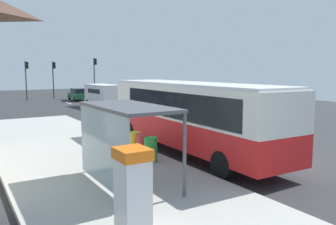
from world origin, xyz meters
TOP-DOWN VIEW (x-y plane):
  - ground_plane at (0.00, 14.00)m, footprint 56.00×92.00m
  - sidewalk_platform at (-6.40, 2.00)m, footprint 6.20×30.00m
  - lane_stripe_seg_1 at (0.25, -1.00)m, footprint 0.16×2.20m
  - lane_stripe_seg_2 at (0.25, 4.00)m, footprint 0.16×2.20m
  - lane_stripe_seg_3 at (0.25, 9.00)m, footprint 0.16×2.20m
  - lane_stripe_seg_4 at (0.25, 14.00)m, footprint 0.16×2.20m
  - lane_stripe_seg_5 at (0.25, 19.00)m, footprint 0.16×2.20m
  - lane_stripe_seg_6 at (0.25, 24.00)m, footprint 0.16×2.20m
  - lane_stripe_seg_7 at (0.25, 29.00)m, footprint 0.16×2.20m
  - bus at (-1.71, 2.22)m, footprint 2.78×11.07m
  - white_van at (2.20, 23.16)m, footprint 2.22×5.28m
  - sedan_near at (2.30, 31.70)m, footprint 2.03×4.49m
  - ticket_machine at (-7.49, -3.85)m, footprint 0.66×0.76m
  - recycling_bin_green at (-4.20, 1.32)m, footprint 0.52×0.52m
  - recycling_bin_red at (-4.20, 2.02)m, footprint 0.52×0.52m
  - recycling_bin_yellow at (-4.20, 2.72)m, footprint 0.52×0.52m
  - traffic_light_near_side at (5.49, 34.62)m, footprint 0.49×0.28m
  - traffic_light_far_side at (-3.10, 35.42)m, footprint 0.49×0.28m
  - traffic_light_median at (0.40, 36.22)m, footprint 0.49×0.28m
  - bus_shelter at (-6.41, -0.65)m, footprint 1.80×4.00m

SIDE VIEW (x-z plane):
  - ground_plane at x=0.00m, z-range -0.04..0.00m
  - lane_stripe_seg_1 at x=0.25m, z-range 0.00..0.01m
  - lane_stripe_seg_2 at x=0.25m, z-range 0.00..0.01m
  - lane_stripe_seg_3 at x=0.25m, z-range 0.00..0.01m
  - lane_stripe_seg_4 at x=0.25m, z-range 0.00..0.01m
  - lane_stripe_seg_5 at x=0.25m, z-range 0.00..0.01m
  - lane_stripe_seg_6 at x=0.25m, z-range 0.00..0.01m
  - lane_stripe_seg_7 at x=0.25m, z-range 0.00..0.01m
  - sidewalk_platform at x=-6.40m, z-range 0.00..0.18m
  - recycling_bin_green at x=-4.20m, z-range 0.18..1.13m
  - recycling_bin_red at x=-4.20m, z-range 0.18..1.13m
  - recycling_bin_yellow at x=-4.20m, z-range 0.18..1.13m
  - sedan_near at x=2.30m, z-range 0.03..1.55m
  - ticket_machine at x=-7.49m, z-range 0.20..2.14m
  - white_van at x=2.20m, z-range 0.19..2.49m
  - bus at x=-1.71m, z-range 0.24..3.45m
  - bus_shelter at x=-6.41m, z-range 0.85..3.35m
  - traffic_light_far_side at x=-3.10m, z-range 0.81..5.69m
  - traffic_light_median at x=0.40m, z-range 0.81..5.71m
  - traffic_light_near_side at x=5.49m, z-range 0.87..6.29m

